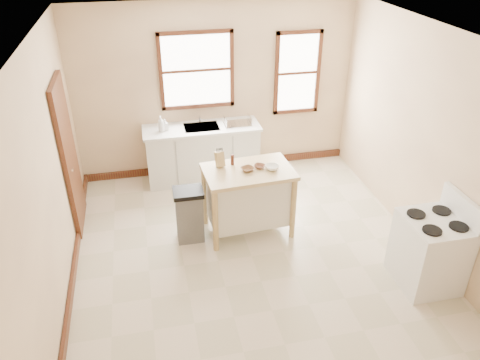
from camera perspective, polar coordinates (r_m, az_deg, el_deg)
The scene contains 23 objects.
floor at distance 6.16m, azimuth 1.43°, elevation -9.27°, with size 5.00×5.00×0.00m, color beige.
ceiling at distance 4.90m, azimuth 1.85°, elevation 17.00°, with size 5.00×5.00×0.00m, color white.
wall_back at distance 7.64m, azimuth -2.94°, elevation 10.86°, with size 4.50×0.04×2.80m, color beige.
wall_left at distance 5.37m, azimuth -22.40°, elevation -0.23°, with size 0.04×5.00×2.80m, color beige.
wall_right at distance 6.27m, azimuth 22.05°, elevation 4.21°, with size 0.04×5.00×2.80m, color beige.
window_main at distance 7.48m, azimuth -5.31°, elevation 13.16°, with size 1.17×0.06×1.22m, color #3F1711, non-canonical shape.
window_side at distance 7.88m, azimuth 7.01°, elevation 12.82°, with size 0.77×0.06×1.37m, color #3F1711, non-canonical shape.
door_left at distance 6.66m, azimuth -20.10°, elevation 2.71°, with size 0.06×0.90×2.10m, color #3F1711.
baseboard_back at distance 8.15m, azimuth -2.66°, elevation 1.87°, with size 4.50×0.04×0.12m, color #3F1711.
baseboard_left at distance 6.10m, azimuth -19.68°, elevation -11.13°, with size 0.04×5.00×0.12m, color #3F1711.
sink_counter at distance 7.69m, azimuth -4.58°, elevation 3.34°, with size 1.86×0.62×0.92m, color silver, non-canonical shape.
faucet at distance 7.62m, azimuth -4.95°, elevation 7.76°, with size 0.03×0.03×0.22m, color silver.
soap_bottle_a at distance 7.37m, azimuth -9.61°, elevation 6.77°, with size 0.10×0.10×0.25m, color #B2B2B2.
soap_bottle_b at distance 7.42m, azimuth -9.13°, elevation 6.68°, with size 0.08×0.08×0.18m, color #B2B2B2.
dish_rack at distance 7.55m, azimuth -0.32°, elevation 7.20°, with size 0.43×0.32×0.11m, color silver, non-canonical shape.
kitchen_island at distance 6.37m, azimuth 0.99°, elevation -2.53°, with size 1.17×0.74×0.96m, color tan, non-canonical shape.
knife_block at distance 6.17m, azimuth -2.48°, elevation 2.50°, with size 0.10×0.10×0.20m, color tan, non-canonical shape.
pepper_grinder at distance 6.22m, azimuth -0.93°, elevation 2.50°, with size 0.04×0.04×0.15m, color #411B11.
bowl_a at distance 6.10m, azimuth 0.94°, elevation 1.34°, with size 0.17×0.17×0.04m, color brown.
bowl_b at distance 6.17m, azimuth 2.40°, elevation 1.67°, with size 0.15×0.15×0.04m, color brown.
bowl_c at distance 6.13m, azimuth 3.92°, elevation 1.54°, with size 0.18×0.18×0.06m, color white.
trash_bin at distance 6.29m, azimuth -6.18°, elevation -4.23°, with size 0.39×0.33×0.76m, color #5D5D5B, non-canonical shape.
gas_stove at distance 5.88m, azimuth 22.29°, elevation -7.07°, with size 0.71×0.72×1.15m, color silver, non-canonical shape.
Camera 1 is at (-1.17, -4.63, 3.90)m, focal length 35.00 mm.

